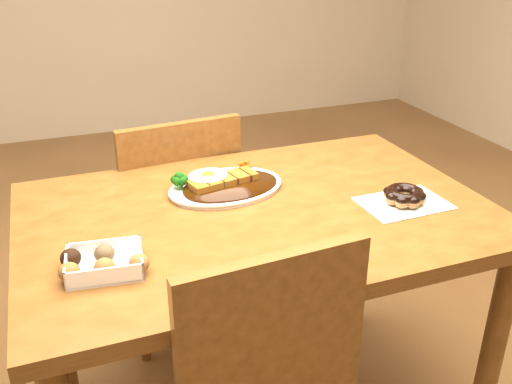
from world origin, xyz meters
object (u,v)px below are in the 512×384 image
object	(u,v)px
table	(258,242)
donut_box	(102,262)
katsu_curry_plate	(224,185)
pon_de_ring	(404,196)
chair_far	(174,219)

from	to	relation	value
table	donut_box	size ratio (longest dim) A/B	6.54
table	katsu_curry_plate	size ratio (longest dim) A/B	3.45
katsu_curry_plate	pon_de_ring	world-z (taller)	katsu_curry_plate
katsu_curry_plate	donut_box	bearing A→B (deg)	-140.48
chair_far	pon_de_ring	size ratio (longest dim) A/B	3.78
katsu_curry_plate	pon_de_ring	size ratio (longest dim) A/B	1.51
katsu_curry_plate	pon_de_ring	distance (m)	0.49
chair_far	donut_box	size ratio (longest dim) A/B	4.74
katsu_curry_plate	pon_de_ring	bearing A→B (deg)	-31.11
chair_far	pon_de_ring	world-z (taller)	chair_far
table	chair_far	distance (m)	0.57
donut_box	table	bearing A→B (deg)	20.86
chair_far	donut_box	xyz separation A→B (m)	(-0.30, -0.69, 0.29)
katsu_curry_plate	table	bearing A→B (deg)	-72.22
katsu_curry_plate	donut_box	size ratio (longest dim) A/B	1.90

